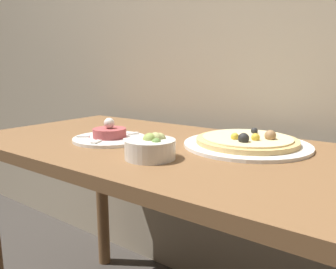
{
  "coord_description": "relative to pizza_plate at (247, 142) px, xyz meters",
  "views": [
    {
      "loc": [
        0.55,
        -0.46,
        1.0
      ],
      "look_at": [
        -0.01,
        0.31,
        0.81
      ],
      "focal_mm": 35.0,
      "sensor_mm": 36.0,
      "label": 1
    }
  ],
  "objects": [
    {
      "name": "pizza_plate",
      "position": [
        0.0,
        0.0,
        0.0
      ],
      "size": [
        0.38,
        0.38,
        0.06
      ],
      "color": "white",
      "rests_on": "dining_table"
    },
    {
      "name": "tartare_plate",
      "position": [
        -0.4,
        -0.18,
        0.0
      ],
      "size": [
        0.24,
        0.24,
        0.07
      ],
      "color": "white",
      "rests_on": "dining_table"
    },
    {
      "name": "dining_table",
      "position": [
        -0.17,
        -0.13,
        -0.12
      ],
      "size": [
        1.41,
        0.67,
        0.77
      ],
      "color": "brown",
      "rests_on": "ground_plane"
    },
    {
      "name": "small_bowl",
      "position": [
        -0.15,
        -0.28,
        0.02
      ],
      "size": [
        0.13,
        0.13,
        0.07
      ],
      "color": "silver",
      "rests_on": "dining_table"
    }
  ]
}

